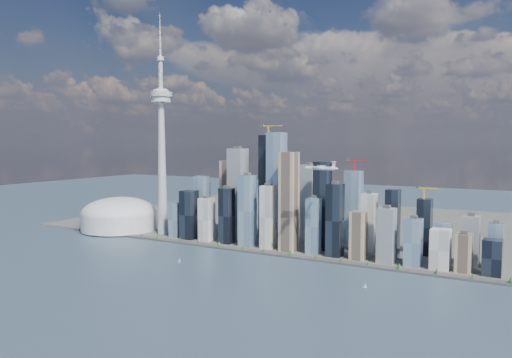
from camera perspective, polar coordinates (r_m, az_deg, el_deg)
The scene contains 10 objects.
ground at distance 883.57m, azimuth -8.76°, elevation -11.37°, with size 4000.00×4000.00×0.00m, color #2D434F.
seawall at distance 1083.55m, azimuth -0.41°, elevation -8.26°, with size 1100.00×22.00×4.00m, color #383838.
land at distance 1482.96m, azimuth 8.40°, elevation -4.88°, with size 1400.00×900.00×3.00m, color #4C4C47.
shoreline_trees at distance 1082.09m, azimuth -0.41°, elevation -7.91°, with size 960.53×7.20×8.80m.
skyscraper_cluster at distance 1116.96m, azimuth 4.49°, elevation -3.51°, with size 736.00×142.00×275.91m.
needle_tower at distance 1280.70m, azimuth -10.75°, elevation 4.16°, with size 56.00×56.00×550.50m.
dome_stadium at distance 1383.21m, azimuth -15.33°, elevation -4.07°, with size 200.00×200.00×86.00m.
airplane at distance 959.32m, azimuth 7.39°, elevation 1.28°, with size 69.06×61.06×16.84m.
sailboat_west at distance 1008.84m, azimuth -8.75°, elevation -9.20°, with size 6.90×2.57×9.52m.
sailboat_east at distance 850.33m, azimuth 12.37°, elevation -11.85°, with size 6.62×2.05×9.18m.
Camera 1 is at (531.91, -663.70, 239.28)m, focal length 35.00 mm.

